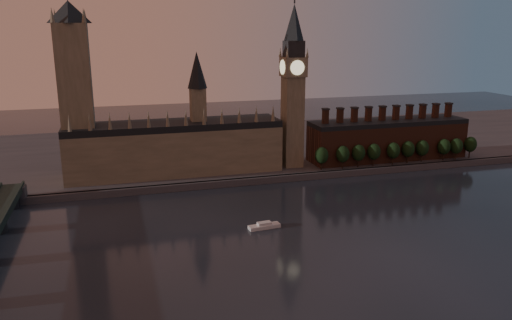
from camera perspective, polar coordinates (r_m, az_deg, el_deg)
The scene contains 17 objects.
ground at distance 230.75m, azimuth 11.25°, elevation -8.66°, with size 900.00×900.00×0.00m, color black.
north_bank at distance 388.89m, azimuth -0.77°, elevation 1.49°, with size 900.00×182.00×4.00m.
palace_of_westminster at distance 311.79m, azimuth -9.13°, elevation 1.72°, with size 130.00×30.30×74.00m.
victoria_tower at distance 304.32m, azimuth -19.95°, elevation 7.89°, with size 24.00×24.00×108.00m.
big_ben at distance 318.85m, azimuth 4.25°, elevation 8.56°, with size 15.00×15.00×107.00m.
chimney_block at distance 355.20m, azimuth 14.79°, elevation 2.36°, with size 110.00×25.00×37.00m.
embankment_tree_0 at distance 318.18m, azimuth 7.50°, elevation 0.53°, with size 8.60×8.60×14.88m.
embankment_tree_1 at distance 323.49m, azimuth 9.89°, elevation 0.67°, with size 8.60×8.60×14.88m.
embankment_tree_2 at distance 328.92m, azimuth 11.64°, elevation 0.81°, with size 8.60×8.60×14.88m.
embankment_tree_3 at distance 333.95m, azimuth 13.33°, elevation 0.93°, with size 8.60×8.60×14.88m.
embankment_tree_4 at distance 340.59m, azimuth 15.43°, elevation 1.05°, with size 8.60×8.60×14.88m.
embankment_tree_5 at distance 347.51m, azimuth 16.99°, elevation 1.20°, with size 8.60×8.60×14.88m.
embankment_tree_6 at distance 353.69m, azimuth 18.47°, elevation 1.31°, with size 8.60×8.60×14.88m.
embankment_tree_7 at distance 362.40m, azimuth 20.69°, elevation 1.43°, with size 8.60×8.60×14.88m.
embankment_tree_8 at distance 367.56m, azimuth 21.93°, elevation 1.48°, with size 8.60×8.60×14.88m.
embankment_tree_9 at distance 376.78m, azimuth 23.29°, elevation 1.65°, with size 8.60×8.60×14.88m.
river_boat at distance 235.89m, azimuth 0.96°, elevation -7.53°, with size 15.50×5.74×3.03m.
Camera 1 is at (-100.79, -187.16, 89.76)m, focal length 35.00 mm.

